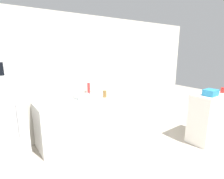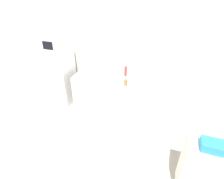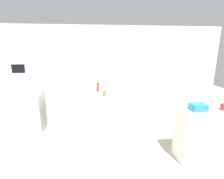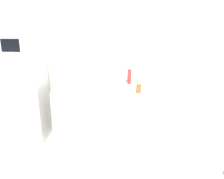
{
  "view_description": "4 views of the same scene",
  "coord_description": "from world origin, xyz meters",
  "px_view_note": "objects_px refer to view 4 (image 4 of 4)",
  "views": [
    {
      "loc": [
        -1.26,
        -0.48,
        1.89
      ],
      "look_at": [
        0.49,
        1.92,
        1.2
      ],
      "focal_mm": 28.0,
      "sensor_mm": 36.0,
      "label": 1
    },
    {
      "loc": [
        1.52,
        -0.82,
        2.78
      ],
      "look_at": [
        0.46,
        2.19,
        0.89
      ],
      "focal_mm": 28.0,
      "sensor_mm": 36.0,
      "label": 2
    },
    {
      "loc": [
        0.31,
        -1.6,
        2.13
      ],
      "look_at": [
        0.79,
        1.88,
        1.22
      ],
      "focal_mm": 28.0,
      "sensor_mm": 36.0,
      "label": 3
    },
    {
      "loc": [
        0.42,
        -1.13,
        2.17
      ],
      "look_at": [
        0.31,
        1.79,
        1.18
      ],
      "focal_mm": 40.0,
      "sensor_mm": 36.0,
      "label": 4
    }
  ],
  "objects_px": {
    "paper_towel_roll": "(93,80)",
    "refrigerator": "(26,98)",
    "bottle_tall": "(129,77)",
    "bottle_short": "(139,88)",
    "microwave": "(19,43)"
  },
  "relations": [
    {
      "from": "bottle_tall",
      "to": "bottle_short",
      "type": "distance_m",
      "value": 0.47
    },
    {
      "from": "bottle_short",
      "to": "paper_towel_roll",
      "type": "distance_m",
      "value": 0.74
    },
    {
      "from": "bottle_tall",
      "to": "refrigerator",
      "type": "bearing_deg",
      "value": -171.02
    },
    {
      "from": "microwave",
      "to": "paper_towel_roll",
      "type": "relative_size",
      "value": 1.8
    },
    {
      "from": "refrigerator",
      "to": "microwave",
      "type": "bearing_deg",
      "value": -107.08
    },
    {
      "from": "refrigerator",
      "to": "bottle_short",
      "type": "relative_size",
      "value": 10.19
    },
    {
      "from": "bottle_short",
      "to": "microwave",
      "type": "bearing_deg",
      "value": 174.36
    },
    {
      "from": "refrigerator",
      "to": "microwave",
      "type": "xyz_separation_m",
      "value": [
        -0.0,
        -0.0,
        0.89
      ]
    },
    {
      "from": "paper_towel_roll",
      "to": "refrigerator",
      "type": "bearing_deg",
      "value": -178.02
    },
    {
      "from": "refrigerator",
      "to": "bottle_tall",
      "type": "xyz_separation_m",
      "value": [
        1.69,
        0.27,
        0.3
      ]
    },
    {
      "from": "refrigerator",
      "to": "paper_towel_roll",
      "type": "bearing_deg",
      "value": 1.98
    },
    {
      "from": "bottle_tall",
      "to": "paper_towel_roll",
      "type": "height_order",
      "value": "paper_towel_roll"
    },
    {
      "from": "bottle_short",
      "to": "paper_towel_roll",
      "type": "bearing_deg",
      "value": 162.8
    },
    {
      "from": "refrigerator",
      "to": "bottle_short",
      "type": "xyz_separation_m",
      "value": [
        1.82,
        -0.18,
        0.25
      ]
    },
    {
      "from": "bottle_tall",
      "to": "bottle_short",
      "type": "bearing_deg",
      "value": -73.97
    }
  ]
}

